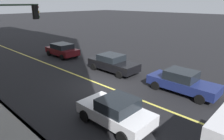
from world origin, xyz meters
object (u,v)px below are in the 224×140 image
object	(u,v)px
car_navy	(182,82)
car_maroon	(62,50)
traffic_light_mast	(4,33)
car_white	(116,111)
car_black	(113,63)

from	to	relation	value
car_navy	car_maroon	distance (m)	13.74
car_maroon	traffic_light_mast	bearing A→B (deg)	127.90
car_white	car_maroon	bearing A→B (deg)	-23.14
car_white	traffic_light_mast	distance (m)	8.12
car_navy	car_maroon	world-z (taller)	car_navy
car_black	traffic_light_mast	xyz separation A→B (m)	(1.54, 7.78, 3.26)
car_navy	car_black	size ratio (longest dim) A/B	1.00
traffic_light_mast	car_maroon	bearing A→B (deg)	-52.10
car_navy	traffic_light_mast	world-z (taller)	traffic_light_mast
car_navy	car_white	world-z (taller)	car_navy
car_navy	car_maroon	bearing A→B (deg)	0.67
car_black	car_maroon	distance (m)	7.49
car_navy	car_white	xyz separation A→B (m)	(0.66, 5.75, -0.03)
car_black	car_maroon	xyz separation A→B (m)	(7.49, 0.13, 0.01)
car_white	car_black	distance (m)	7.99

